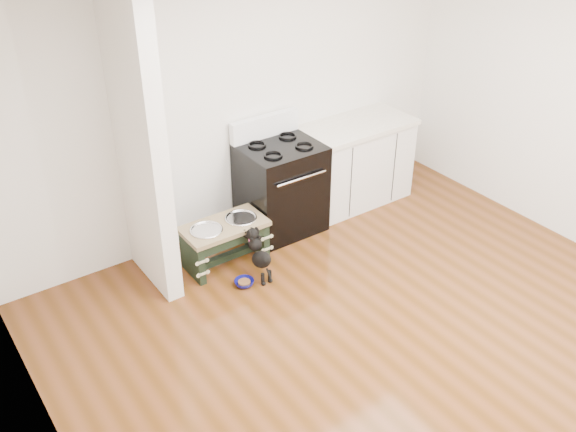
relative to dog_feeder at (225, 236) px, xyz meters
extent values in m
plane|color=#4C2A0D|center=(0.54, -1.92, -0.31)|extent=(5.00, 5.00, 0.00)
plane|color=silver|center=(0.54, 0.58, 1.04)|extent=(5.00, 0.00, 5.00)
plane|color=silver|center=(-1.96, -1.92, 1.04)|extent=(0.00, 5.00, 5.00)
plane|color=white|center=(0.54, -1.92, 2.39)|extent=(5.00, 5.00, 0.00)
cube|color=silver|center=(-0.64, 0.18, 1.04)|extent=(0.15, 0.80, 2.70)
cube|color=black|center=(0.79, 0.23, 0.15)|extent=(0.76, 0.65, 0.92)
cube|color=black|center=(0.79, -0.08, 0.09)|extent=(0.58, 0.02, 0.50)
cylinder|color=silver|center=(0.79, -0.12, 0.41)|extent=(0.56, 0.02, 0.02)
cube|color=white|center=(0.79, 0.51, 0.72)|extent=(0.76, 0.08, 0.22)
torus|color=black|center=(0.61, 0.09, 0.63)|extent=(0.18, 0.18, 0.02)
torus|color=black|center=(0.97, 0.09, 0.63)|extent=(0.18, 0.18, 0.02)
torus|color=black|center=(0.61, 0.37, 0.63)|extent=(0.18, 0.18, 0.02)
torus|color=black|center=(0.97, 0.37, 0.63)|extent=(0.18, 0.18, 0.02)
cube|color=silver|center=(1.77, 0.26, 0.12)|extent=(1.20, 0.60, 0.86)
cube|color=beige|center=(1.77, 0.26, 0.58)|extent=(1.24, 0.64, 0.05)
cube|color=black|center=(1.77, 0.00, -0.26)|extent=(1.20, 0.06, 0.10)
cube|color=black|center=(-0.34, 0.01, -0.11)|extent=(0.06, 0.38, 0.39)
cube|color=black|center=(0.34, 0.01, -0.11)|extent=(0.06, 0.38, 0.39)
cube|color=black|center=(0.00, -0.16, 0.03)|extent=(0.62, 0.03, 0.10)
cube|color=black|center=(0.00, 0.01, -0.24)|extent=(0.62, 0.06, 0.06)
cube|color=brown|center=(0.00, 0.01, 0.10)|extent=(0.78, 0.42, 0.04)
cylinder|color=silver|center=(-0.18, 0.01, 0.10)|extent=(0.27, 0.27, 0.05)
cylinder|color=silver|center=(0.18, 0.01, 0.10)|extent=(0.27, 0.27, 0.05)
torus|color=silver|center=(-0.18, 0.01, 0.13)|extent=(0.31, 0.31, 0.02)
torus|color=silver|center=(0.18, 0.01, 0.13)|extent=(0.31, 0.31, 0.02)
cylinder|color=black|center=(0.10, -0.48, -0.25)|extent=(0.03, 0.03, 0.12)
cylinder|color=black|center=(0.18, -0.48, -0.25)|extent=(0.03, 0.03, 0.12)
sphere|color=black|center=(0.10, -0.49, -0.29)|extent=(0.04, 0.04, 0.04)
sphere|color=black|center=(0.18, -0.49, -0.29)|extent=(0.04, 0.04, 0.04)
ellipsoid|color=black|center=(0.14, -0.40, -0.09)|extent=(0.14, 0.32, 0.28)
sphere|color=black|center=(0.14, -0.30, 0.02)|extent=(0.13, 0.13, 0.13)
sphere|color=black|center=(0.14, -0.26, 0.11)|extent=(0.11, 0.11, 0.11)
sphere|color=black|center=(0.10, -0.19, 0.11)|extent=(0.04, 0.04, 0.04)
sphere|color=black|center=(0.18, -0.19, 0.11)|extent=(0.04, 0.04, 0.04)
cylinder|color=black|center=(0.14, -0.52, -0.18)|extent=(0.02, 0.09, 0.10)
torus|color=#C63A6D|center=(0.14, -0.28, 0.06)|extent=(0.11, 0.07, 0.10)
imported|color=#0E0E62|center=(-0.04, -0.39, -0.28)|extent=(0.22, 0.22, 0.06)
cylinder|color=#512E17|center=(-0.04, -0.39, -0.27)|extent=(0.11, 0.11, 0.02)
camera|label=1|loc=(-2.38, -4.42, 3.24)|focal=40.00mm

